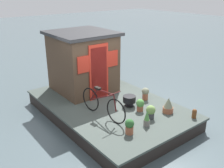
{
  "coord_description": "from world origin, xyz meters",
  "views": [
    {
      "loc": [
        -5.85,
        4.39,
        3.92
      ],
      "look_at": [
        -0.2,
        0.0,
        1.16
      ],
      "focal_mm": 40.84,
      "sensor_mm": 36.0,
      "label": 1
    }
  ],
  "objects": [
    {
      "name": "potted_plant_mint",
      "position": [
        -0.55,
        -1.1,
        0.69
      ],
      "size": [
        0.24,
        0.24,
        0.41
      ],
      "color": "#935138",
      "rests_on": "houseboat_deck"
    },
    {
      "name": "potted_plant_sage",
      "position": [
        -1.76,
        0.66,
        0.67
      ],
      "size": [
        0.23,
        0.23,
        0.4
      ],
      "color": "#935138",
      "rests_on": "houseboat_deck"
    },
    {
      "name": "mooring_bollard",
      "position": [
        -2.26,
        -1.31,
        0.6
      ],
      "size": [
        0.13,
        0.13,
        0.27
      ],
      "color": "brown",
      "rests_on": "houseboat_deck"
    },
    {
      "name": "ground_plane",
      "position": [
        0.0,
        0.0,
        0.0
      ],
      "size": [
        60.0,
        60.0,
        0.0
      ],
      "primitive_type": "plane",
      "color": "#4C5B60"
    },
    {
      "name": "houseboat_deck",
      "position": [
        0.0,
        0.0,
        0.23
      ],
      "size": [
        5.09,
        3.32,
        0.46
      ],
      "color": "#424C47",
      "rests_on": "ground_plane"
    },
    {
      "name": "potted_plant_rosemary",
      "position": [
        -1.59,
        -0.99,
        0.68
      ],
      "size": [
        0.31,
        0.31,
        0.46
      ],
      "color": "#935138",
      "rests_on": "houseboat_deck"
    },
    {
      "name": "potted_plant_geranium",
      "position": [
        -1.53,
        -0.32,
        0.67
      ],
      "size": [
        0.26,
        0.26,
        0.39
      ],
      "color": "#38383D",
      "rests_on": "houseboat_deck"
    },
    {
      "name": "potted_plant_thyme",
      "position": [
        -1.75,
        0.04,
        0.67
      ],
      "size": [
        0.17,
        0.17,
        0.45
      ],
      "color": "slate",
      "rests_on": "houseboat_deck"
    },
    {
      "name": "charcoal_grill",
      "position": [
        -0.58,
        -0.38,
        0.68
      ],
      "size": [
        0.39,
        0.39,
        0.33
      ],
      "color": "black",
      "rests_on": "houseboat_deck"
    },
    {
      "name": "bicycle",
      "position": [
        -0.62,
        0.66,
        0.85
      ],
      "size": [
        1.76,
        0.5,
        0.85
      ],
      "color": "black",
      "rests_on": "houseboat_deck"
    },
    {
      "name": "potted_plant_succulent",
      "position": [
        -1.02,
        -0.41,
        0.66
      ],
      "size": [
        0.24,
        0.24,
        0.37
      ],
      "color": "#935138",
      "rests_on": "houseboat_deck"
    },
    {
      "name": "houseboat_cabin",
      "position": [
        1.43,
        0.0,
        1.49
      ],
      "size": [
        2.08,
        2.01,
        2.05
      ],
      "color": "#4C3828",
      "rests_on": "houseboat_deck"
    }
  ]
}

